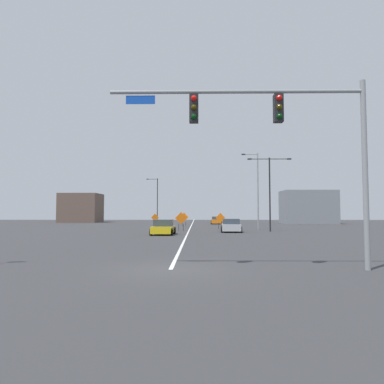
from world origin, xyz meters
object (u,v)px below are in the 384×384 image
street_lamp_near_right (257,188)px  car_yellow_distant (163,228)px  street_lamp_mid_left (270,187)px  construction_sign_left_shoulder (155,218)px  traffic_signal_assembly (281,128)px  construction_sign_right_shoulder (220,219)px  street_lamp_near_left (157,198)px  car_orange_passing (216,220)px  construction_sign_median_far (181,219)px  construction_sign_right_lane (184,218)px  car_silver_mid (231,226)px

street_lamp_near_right → car_yellow_distant: 15.05m
street_lamp_mid_left → construction_sign_left_shoulder: street_lamp_mid_left is taller
traffic_signal_assembly → construction_sign_right_shoulder: 31.46m
traffic_signal_assembly → street_lamp_near_left: size_ratio=1.07×
traffic_signal_assembly → construction_sign_right_shoulder: size_ratio=4.73×
traffic_signal_assembly → street_lamp_near_left: street_lamp_near_left is taller
street_lamp_mid_left → car_yellow_distant: bearing=-153.9°
car_orange_passing → traffic_signal_assembly: bearing=-90.3°
traffic_signal_assembly → construction_sign_left_shoulder: traffic_signal_assembly is taller
construction_sign_median_far → car_orange_passing: bearing=77.5°
street_lamp_near_right → street_lamp_mid_left: street_lamp_near_right is taller
construction_sign_median_far → construction_sign_right_lane: construction_sign_median_far is taller
street_lamp_near_left → traffic_signal_assembly: bearing=-78.8°
traffic_signal_assembly → car_yellow_distant: size_ratio=2.44×
construction_sign_right_lane → car_yellow_distant: size_ratio=0.53×
traffic_signal_assembly → construction_sign_right_shoulder: traffic_signal_assembly is taller
traffic_signal_assembly → street_lamp_near_right: 30.28m
street_lamp_near_left → construction_sign_median_far: bearing=-78.3°
street_lamp_near_right → construction_sign_left_shoulder: (-13.42, 7.64, -3.92)m
construction_sign_median_far → car_silver_mid: construction_sign_median_far is taller
construction_sign_median_far → car_yellow_distant: size_ratio=0.54×
traffic_signal_assembly → construction_sign_right_lane: size_ratio=4.63×
construction_sign_median_far → construction_sign_right_lane: (-0.19, 13.66, -0.06)m
street_lamp_near_right → street_lamp_mid_left: size_ratio=1.15×
construction_sign_right_shoulder → construction_sign_right_lane: construction_sign_right_lane is taller
construction_sign_right_shoulder → car_yellow_distant: size_ratio=0.52×
street_lamp_near_left → construction_sign_right_shoulder: 28.99m
street_lamp_near_right → car_orange_passing: bearing=100.6°
street_lamp_near_right → construction_sign_median_far: 10.43m
construction_sign_median_far → car_orange_passing: 24.40m
street_lamp_near_left → construction_sign_right_shoulder: street_lamp_near_left is taller
traffic_signal_assembly → car_orange_passing: size_ratio=2.14×
traffic_signal_assembly → car_silver_mid: 25.26m
construction_sign_median_far → construction_sign_right_lane: size_ratio=1.03×
traffic_signal_assembly → car_silver_mid: size_ratio=2.21×
car_yellow_distant → street_lamp_near_right: bearing=43.0°
construction_sign_left_shoulder → car_yellow_distant: (2.90, -17.44, -0.57)m
car_orange_passing → car_yellow_distant: bearing=-102.4°
street_lamp_near_left → construction_sign_left_shoulder: (2.15, -20.08, -3.74)m
street_lamp_near_left → construction_sign_left_shoulder: street_lamp_near_left is taller
construction_sign_left_shoulder → construction_sign_right_lane: bearing=33.7°
traffic_signal_assembly → car_yellow_distant: bearing=107.5°
street_lamp_near_right → construction_sign_right_lane: (-9.33, 10.37, -3.85)m
car_silver_mid → car_orange_passing: (-0.17, 25.68, -0.00)m
traffic_signal_assembly → street_lamp_near_right: bearing=82.1°
car_yellow_distant → traffic_signal_assembly: bearing=-72.5°
car_silver_mid → street_lamp_mid_left: bearing=10.9°
construction_sign_left_shoulder → street_lamp_near_left: bearing=96.1°
traffic_signal_assembly → construction_sign_median_far: (-4.99, 26.70, -3.89)m
street_lamp_mid_left → construction_sign_left_shoulder: 18.87m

